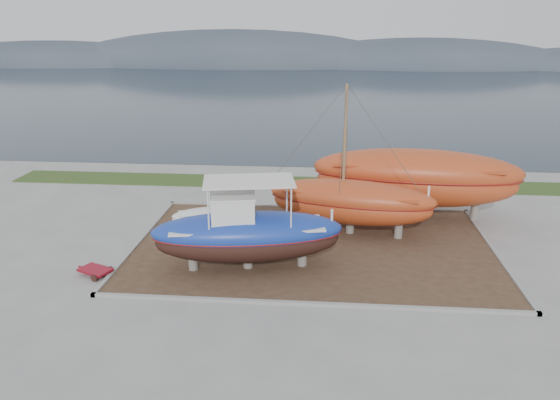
# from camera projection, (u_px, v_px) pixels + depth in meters

# --- Properties ---
(ground) EXTENTS (140.00, 140.00, 0.00)m
(ground) POSITION_uv_depth(u_px,v_px,m) (310.00, 282.00, 24.29)
(ground) COLOR gray
(ground) RESTS_ON ground
(dirt_patch) EXTENTS (18.00, 12.00, 0.06)m
(dirt_patch) POSITION_uv_depth(u_px,v_px,m) (313.00, 246.00, 28.07)
(dirt_patch) COLOR #422D1E
(dirt_patch) RESTS_ON ground
(curb_frame) EXTENTS (18.60, 12.60, 0.15)m
(curb_frame) POSITION_uv_depth(u_px,v_px,m) (313.00, 246.00, 28.06)
(curb_frame) COLOR gray
(curb_frame) RESTS_ON ground
(grass_strip) EXTENTS (44.00, 3.00, 0.08)m
(grass_strip) POSITION_uv_depth(u_px,v_px,m) (318.00, 183.00, 38.95)
(grass_strip) COLOR #284219
(grass_strip) RESTS_ON ground
(sea) EXTENTS (260.00, 100.00, 0.04)m
(sea) POSITION_uv_depth(u_px,v_px,m) (324.00, 91.00, 90.53)
(sea) COLOR #192632
(sea) RESTS_ON ground
(mountain_ridge) EXTENTS (200.00, 36.00, 20.00)m
(mountain_ridge) POSITION_uv_depth(u_px,v_px,m) (326.00, 65.00, 142.56)
(mountain_ridge) COLOR #333D49
(mountain_ridge) RESTS_ON ground
(blue_caique) EXTENTS (9.19, 4.26, 4.26)m
(blue_caique) POSITION_uv_depth(u_px,v_px,m) (247.00, 225.00, 24.99)
(blue_caique) COLOR #1938A0
(blue_caique) RESTS_ON dirt_patch
(white_dinghy) EXTENTS (4.02, 2.63, 1.13)m
(white_dinghy) POSITION_uv_depth(u_px,v_px,m) (206.00, 218.00, 30.33)
(white_dinghy) COLOR silver
(white_dinghy) RESTS_ON dirt_patch
(orange_sailboat) EXTENTS (9.33, 4.35, 8.01)m
(orange_sailboat) POSITION_uv_depth(u_px,v_px,m) (353.00, 161.00, 28.58)
(orange_sailboat) COLOR #AB3E1A
(orange_sailboat) RESTS_ON dirt_patch
(orange_bare_hull) EXTENTS (12.27, 4.84, 3.92)m
(orange_bare_hull) POSITION_uv_depth(u_px,v_px,m) (415.00, 184.00, 31.75)
(orange_bare_hull) COLOR #AB3E1A
(orange_bare_hull) RESTS_ON dirt_patch
(red_trailer) EXTENTS (2.42, 1.88, 0.31)m
(red_trailer) POSITION_uv_depth(u_px,v_px,m) (95.00, 272.00, 24.94)
(red_trailer) COLOR maroon
(red_trailer) RESTS_ON ground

